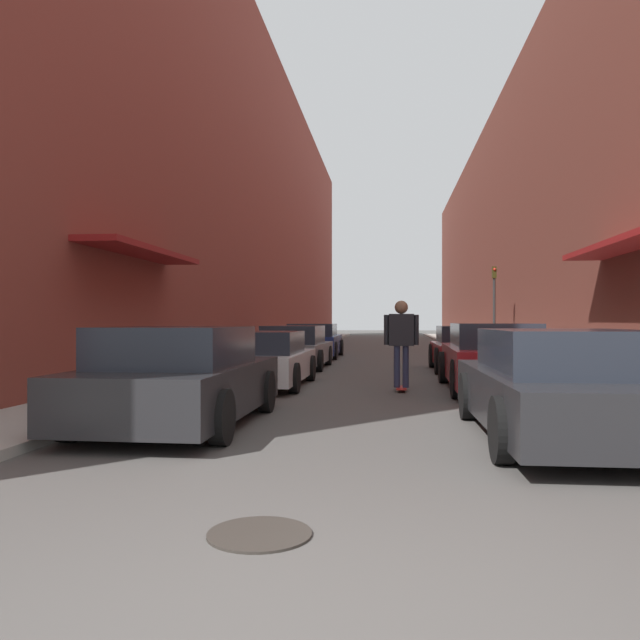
% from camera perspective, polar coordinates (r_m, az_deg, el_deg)
% --- Properties ---
extents(ground, '(128.02, 128.02, 0.00)m').
position_cam_1_polar(ground, '(26.04, 5.62, -3.18)').
color(ground, '#4C4947').
extents(curb_strip_left, '(1.80, 58.19, 0.12)m').
position_cam_1_polar(curb_strip_left, '(32.21, -2.13, -2.47)').
color(curb_strip_left, '#A3A099').
rests_on(curb_strip_left, ground).
extents(curb_strip_right, '(1.80, 58.19, 0.12)m').
position_cam_1_polar(curb_strip_right, '(32.11, 13.70, -2.48)').
color(curb_strip_right, '#A3A099').
rests_on(curb_strip_right, ground).
extents(building_row_left, '(4.90, 58.19, 15.00)m').
position_cam_1_polar(building_row_left, '(33.29, -7.16, 10.47)').
color(building_row_left, brown).
rests_on(building_row_left, ground).
extents(building_row_right, '(4.90, 58.19, 11.71)m').
position_cam_1_polar(building_row_right, '(32.87, 18.77, 7.71)').
color(building_row_right, brown).
rests_on(building_row_right, ground).
extents(parked_car_left_0, '(2.02, 4.19, 1.34)m').
position_cam_1_polar(parked_car_left_0, '(8.68, -12.67, -5.22)').
color(parked_car_left_0, '#232326').
rests_on(parked_car_left_0, ground).
extents(parked_car_left_1, '(1.93, 4.09, 1.19)m').
position_cam_1_polar(parked_car_left_1, '(13.54, -5.26, -3.65)').
color(parked_car_left_1, silver).
rests_on(parked_car_left_1, ground).
extents(parked_car_left_2, '(1.96, 4.19, 1.27)m').
position_cam_1_polar(parked_car_left_2, '(18.61, -2.36, -2.57)').
color(parked_car_left_2, gray).
rests_on(parked_car_left_2, ground).
extents(parked_car_left_3, '(2.05, 4.66, 1.30)m').
position_cam_1_polar(parked_car_left_3, '(24.01, -0.59, -1.93)').
color(parked_car_left_3, navy).
rests_on(parked_car_left_3, ground).
extents(parked_car_right_0, '(2.06, 4.54, 1.32)m').
position_cam_1_polar(parked_car_right_0, '(8.00, 21.31, -5.70)').
color(parked_car_right_0, '#232326').
rests_on(parked_car_right_0, ground).
extents(parked_car_right_1, '(1.88, 4.67, 1.37)m').
position_cam_1_polar(parked_car_right_1, '(13.14, 15.43, -3.35)').
color(parked_car_right_1, maroon).
rests_on(parked_car_right_1, ground).
extents(parked_car_right_2, '(1.96, 3.92, 1.27)m').
position_cam_1_polar(parked_car_right_2, '(18.02, 13.32, -2.60)').
color(parked_car_right_2, maroon).
rests_on(parked_car_right_2, ground).
extents(skateboarder, '(0.70, 0.78, 1.83)m').
position_cam_1_polar(skateboarder, '(12.69, 7.44, -1.39)').
color(skateboarder, '#B2231E').
rests_on(skateboarder, ground).
extents(manhole_cover, '(0.70, 0.70, 0.02)m').
position_cam_1_polar(manhole_cover, '(4.39, -5.55, -18.88)').
color(manhole_cover, '#332D28').
rests_on(manhole_cover, ground).
extents(traffic_light, '(0.16, 0.22, 3.39)m').
position_cam_1_polar(traffic_light, '(25.01, 15.64, 1.79)').
color(traffic_light, '#2D2D2D').
rests_on(traffic_light, curb_strip_right).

